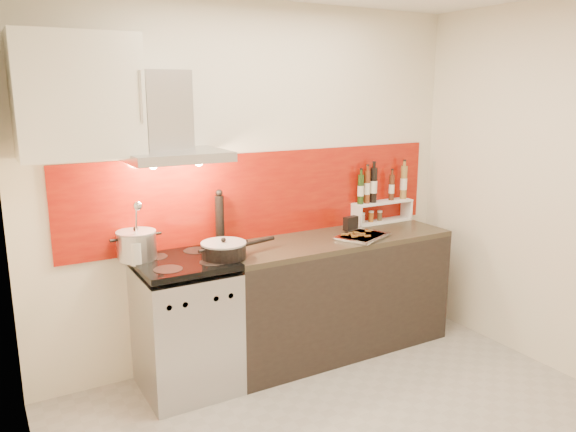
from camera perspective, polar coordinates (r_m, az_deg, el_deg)
back_wall at (r=4.16m, az=-3.08°, el=3.21°), size 3.40×0.02×2.60m
left_wall at (r=2.38m, az=-25.12°, el=-5.44°), size 0.02×2.80×2.60m
right_wall at (r=4.26m, az=27.21°, el=2.02°), size 0.02×2.80×2.60m
backsplash at (r=4.19m, az=-2.38°, el=2.17°), size 3.00×0.02×0.64m
range_stove at (r=3.88m, az=-10.29°, el=-11.01°), size 0.60×0.60×0.91m
counter at (r=4.38m, az=4.75°, el=-7.85°), size 1.80×0.60×0.90m
range_hood at (r=3.69m, az=-11.86°, el=8.66°), size 0.62×0.50×0.61m
upper_cabinet at (r=3.54m, az=-20.59°, el=11.31°), size 0.70×0.35×0.72m
stock_pot at (r=3.77m, az=-15.12°, el=-2.86°), size 0.26×0.26×0.22m
saute_pan at (r=3.71m, az=-6.46°, el=-3.42°), size 0.57×0.30×0.14m
utensil_jar at (r=3.67m, az=-15.12°, el=-2.93°), size 0.09×0.13×0.42m
pepper_mill at (r=3.98m, az=-6.95°, el=-0.30°), size 0.06×0.06×0.41m
step_shelf at (r=4.72m, az=9.37°, el=1.72°), size 0.55×0.15×0.47m
caddy_box at (r=4.44m, az=6.38°, el=-0.73°), size 0.13×0.08×0.11m
baking_tray at (r=4.24m, az=7.54°, el=-2.03°), size 0.47×0.42×0.03m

